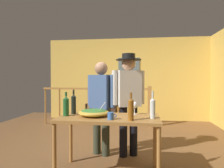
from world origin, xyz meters
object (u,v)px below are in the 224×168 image
salad_bowl (94,112)px  wine_bottle_clear (153,108)px  stair_railing (111,102)px  wine_bottle_green (66,106)px  person_standing_left (101,101)px  wine_glass (135,105)px  tv_console (101,112)px  serving_table (109,123)px  person_standing_right (128,95)px  wine_bottle_amber (131,109)px  framed_picture (129,70)px  mug_blue (111,116)px  flat_screen_tv (101,96)px  wine_bottle_dark (74,104)px

salad_bowl → wine_bottle_clear: (0.78, -0.06, 0.09)m
stair_railing → wine_bottle_green: (-0.23, -2.80, 0.25)m
salad_bowl → person_standing_left: bearing=92.1°
salad_bowl → wine_glass: salad_bowl is taller
tv_console → wine_bottle_clear: bearing=-69.0°
serving_table → person_standing_right: 0.78m
wine_bottle_clear → wine_bottle_amber: 0.31m
framed_picture → person_standing_right: bearing=-87.1°
wine_bottle_amber → wine_bottle_green: (-0.89, 0.18, -0.00)m
wine_bottle_green → mug_blue: 0.67m
tv_console → flat_screen_tv: (0.00, -0.03, 0.49)m
salad_bowl → wine_glass: size_ratio=2.33×
wine_bottle_clear → serving_table: bearing=175.1°
flat_screen_tv → wine_glass: (1.08, -3.13, 0.14)m
framed_picture → mug_blue: 3.94m
serving_table → wine_bottle_dark: size_ratio=3.90×
framed_picture → wine_bottle_green: framed_picture is taller
wine_bottle_amber → mug_blue: (-0.25, 0.02, -0.10)m
serving_table → wine_bottle_dark: (-0.53, 0.15, 0.23)m
flat_screen_tv → salad_bowl: 3.39m
stair_railing → serving_table: bearing=-82.8°
wine_bottle_clear → mug_blue: wine_bottle_clear is taller
wine_bottle_clear → person_standing_left: bearing=138.2°
tv_console → wine_bottle_amber: (1.05, -3.59, 0.65)m
mug_blue → person_standing_left: bearing=108.4°
flat_screen_tv → person_standing_right: size_ratio=0.30×
flat_screen_tv → wine_bottle_dark: (0.21, -3.21, 0.16)m
person_standing_right → wine_bottle_clear: bearing=91.2°
flat_screen_tv → wine_glass: wine_glass is taller
tv_console → flat_screen_tv: flat_screen_tv is taller
tv_console → wine_glass: 3.40m
tv_console → person_standing_left: (0.52, -2.72, 0.64)m
flat_screen_tv → wine_bottle_amber: 3.72m
flat_screen_tv → wine_bottle_clear: 3.66m
flat_screen_tv → serving_table: flat_screen_tv is taller
wine_glass → person_standing_left: (-0.57, 0.44, 0.01)m
person_standing_right → person_standing_left: bearing=-24.4°
wine_bottle_dark → person_standing_left: 0.61m
salad_bowl → wine_bottle_green: bearing=-175.0°
wine_bottle_clear → wine_bottle_green: 1.16m
mug_blue → wine_bottle_clear: bearing=14.9°
serving_table → mug_blue: bearing=-73.2°
wine_bottle_amber → mug_blue: wine_bottle_amber is taller
framed_picture → flat_screen_tv: bearing=-158.7°
tv_console → salad_bowl: salad_bowl is taller
framed_picture → person_standing_right: 3.07m
serving_table → wine_glass: size_ratio=7.41×
wine_bottle_green → flat_screen_tv: bearing=92.7°
wine_bottle_clear → wine_bottle_amber: bearing=-150.2°
salad_bowl → wine_bottle_green: size_ratio=1.29×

